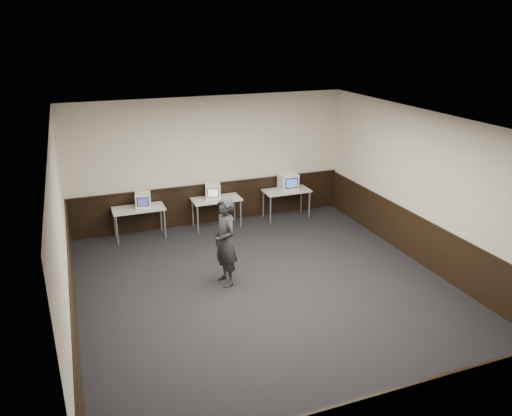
{
  "coord_description": "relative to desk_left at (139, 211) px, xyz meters",
  "views": [
    {
      "loc": [
        -3.19,
        -7.63,
        4.79
      ],
      "look_at": [
        0.29,
        1.6,
        1.15
      ],
      "focal_mm": 35.0,
      "sensor_mm": 36.0,
      "label": 1
    }
  ],
  "objects": [
    {
      "name": "desk_center",
      "position": [
        1.9,
        0.0,
        0.0
      ],
      "size": [
        1.2,
        0.6,
        0.75
      ],
      "color": "beige",
      "rests_on": "ground"
    },
    {
      "name": "wainscot_rail",
      "position": [
        1.9,
        0.36,
        0.34
      ],
      "size": [
        6.98,
        0.06,
        0.04
      ],
      "primitive_type": "cube",
      "color": "black",
      "rests_on": "wainscot_back"
    },
    {
      "name": "person",
      "position": [
        1.24,
        -2.87,
        0.2
      ],
      "size": [
        0.51,
        0.7,
        1.77
      ],
      "primitive_type": "imported",
      "rotation": [
        0.0,
        0.0,
        -1.42
      ],
      "color": "#24262A",
      "rests_on": "ground"
    },
    {
      "name": "wainscot_back",
      "position": [
        1.9,
        0.38,
        -0.18
      ],
      "size": [
        6.98,
        0.04,
        1.0
      ],
      "primitive_type": "cube",
      "color": "black",
      "rests_on": "back_wall"
    },
    {
      "name": "right_wall",
      "position": [
        5.4,
        -3.6,
        0.92
      ],
      "size": [
        0.0,
        8.0,
        8.0
      ],
      "primitive_type": "plane",
      "rotation": [
        1.57,
        0.0,
        -1.57
      ],
      "color": "beige",
      "rests_on": "ground"
    },
    {
      "name": "desk_left",
      "position": [
        0.0,
        0.0,
        0.0
      ],
      "size": [
        1.2,
        0.6,
        0.75
      ],
      "color": "beige",
      "rests_on": "ground"
    },
    {
      "name": "left_wall",
      "position": [
        -1.6,
        -3.6,
        0.92
      ],
      "size": [
        0.0,
        8.0,
        8.0
      ],
      "primitive_type": "plane",
      "rotation": [
        1.57,
        0.0,
        1.57
      ],
      "color": "beige",
      "rests_on": "ground"
    },
    {
      "name": "floor",
      "position": [
        1.9,
        -3.6,
        -0.68
      ],
      "size": [
        8.0,
        8.0,
        0.0
      ],
      "primitive_type": "plane",
      "color": "black",
      "rests_on": "ground"
    },
    {
      "name": "emac_right",
      "position": [
        3.84,
        0.01,
        0.29
      ],
      "size": [
        0.46,
        0.5,
        0.44
      ],
      "rotation": [
        0.0,
        0.0,
        -0.04
      ],
      "color": "white",
      "rests_on": "desk_right"
    },
    {
      "name": "wainscot_left",
      "position": [
        -1.58,
        -3.6,
        -0.18
      ],
      "size": [
        0.04,
        7.98,
        1.0
      ],
      "primitive_type": "cube",
      "color": "black",
      "rests_on": "left_wall"
    },
    {
      "name": "back_wall",
      "position": [
        1.9,
        0.4,
        0.92
      ],
      "size": [
        7.0,
        0.0,
        7.0
      ],
      "primitive_type": "plane",
      "rotation": [
        1.57,
        0.0,
        0.0
      ],
      "color": "beige",
      "rests_on": "ground"
    },
    {
      "name": "emac_center",
      "position": [
        1.83,
        0.04,
        0.26
      ],
      "size": [
        0.45,
        0.46,
        0.37
      ],
      "rotation": [
        0.0,
        0.0,
        -0.24
      ],
      "color": "white",
      "rests_on": "desk_center"
    },
    {
      "name": "emac_left",
      "position": [
        0.12,
        0.0,
        0.25
      ],
      "size": [
        0.41,
        0.43,
        0.35
      ],
      "rotation": [
        0.0,
        0.0,
        -0.17
      ],
      "color": "white",
      "rests_on": "desk_left"
    },
    {
      "name": "front_wall",
      "position": [
        1.9,
        -7.6,
        0.92
      ],
      "size": [
        7.0,
        0.0,
        7.0
      ],
      "primitive_type": "plane",
      "rotation": [
        -1.57,
        0.0,
        0.0
      ],
      "color": "beige",
      "rests_on": "ground"
    },
    {
      "name": "wainscot_right",
      "position": [
        5.38,
        -3.6,
        -0.18
      ],
      "size": [
        0.04,
        7.98,
        1.0
      ],
      "primitive_type": "cube",
      "color": "black",
      "rests_on": "right_wall"
    },
    {
      "name": "ceiling",
      "position": [
        1.9,
        -3.6,
        2.52
      ],
      "size": [
        8.0,
        8.0,
        0.0
      ],
      "primitive_type": "plane",
      "rotation": [
        3.14,
        0.0,
        0.0
      ],
      "color": "white",
      "rests_on": "back_wall"
    },
    {
      "name": "desk_right",
      "position": [
        3.8,
        0.0,
        0.0
      ],
      "size": [
        1.2,
        0.6,
        0.75
      ],
      "color": "beige",
      "rests_on": "ground"
    }
  ]
}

